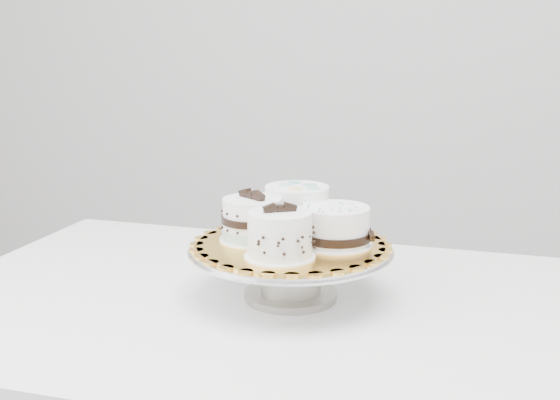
% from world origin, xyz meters
% --- Properties ---
extents(table, '(1.20, 0.84, 0.75)m').
position_xyz_m(table, '(-0.09, 0.20, 0.67)').
color(table, white).
rests_on(table, floor).
extents(cake_stand, '(0.34, 0.34, 0.09)m').
position_xyz_m(cake_stand, '(-0.05, 0.21, 0.81)').
color(cake_stand, gray).
rests_on(cake_stand, table).
extents(cake_board, '(0.41, 0.41, 0.00)m').
position_xyz_m(cake_board, '(-0.05, 0.21, 0.84)').
color(cake_board, gold).
rests_on(cake_board, cake_stand).
extents(cake_swirl, '(0.13, 0.13, 0.09)m').
position_xyz_m(cake_swirl, '(-0.05, 0.14, 0.88)').
color(cake_swirl, white).
rests_on(cake_swirl, cake_board).
extents(cake_banded, '(0.14, 0.14, 0.09)m').
position_xyz_m(cake_banded, '(-0.12, 0.22, 0.88)').
color(cake_banded, white).
rests_on(cake_banded, cake_board).
extents(cake_dots, '(0.13, 0.13, 0.08)m').
position_xyz_m(cake_dots, '(-0.05, 0.29, 0.89)').
color(cake_dots, white).
rests_on(cake_dots, cake_board).
extents(cake_ribbon, '(0.14, 0.14, 0.07)m').
position_xyz_m(cake_ribbon, '(0.02, 0.22, 0.88)').
color(cake_ribbon, white).
rests_on(cake_ribbon, cake_board).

